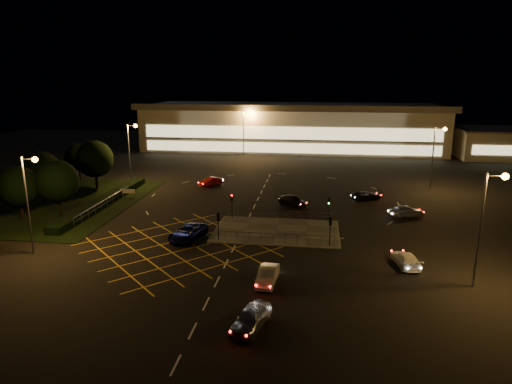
# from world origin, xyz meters

# --- Properties ---
(ground) EXTENTS (180.00, 180.00, 0.00)m
(ground) POSITION_xyz_m (0.00, 0.00, 0.00)
(ground) COLOR black
(ground) RESTS_ON ground
(pedestrian_island) EXTENTS (14.00, 9.00, 0.12)m
(pedestrian_island) POSITION_xyz_m (2.00, -2.00, 0.06)
(pedestrian_island) COLOR #4C4944
(pedestrian_island) RESTS_ON ground
(grass_verge) EXTENTS (18.00, 30.00, 0.08)m
(grass_verge) POSITION_xyz_m (-28.00, 6.00, 0.04)
(grass_verge) COLOR black
(grass_verge) RESTS_ON ground
(hedge) EXTENTS (2.00, 26.00, 1.00)m
(hedge) POSITION_xyz_m (-23.00, 6.00, 0.50)
(hedge) COLOR black
(hedge) RESTS_ON ground
(supermarket) EXTENTS (72.00, 26.50, 10.50)m
(supermarket) POSITION_xyz_m (0.00, 61.95, 5.31)
(supermarket) COLOR beige
(supermarket) RESTS_ON ground
(retail_unit_a) EXTENTS (18.80, 14.80, 6.35)m
(retail_unit_a) POSITION_xyz_m (46.00, 53.97, 3.21)
(retail_unit_a) COLOR beige
(retail_unit_a) RESTS_ON ground
(streetlight_sw) EXTENTS (1.78, 0.56, 10.03)m
(streetlight_sw) POSITION_xyz_m (-21.56, -12.00, 6.56)
(streetlight_sw) COLOR slate
(streetlight_sw) RESTS_ON ground
(streetlight_se) EXTENTS (1.78, 0.56, 10.03)m
(streetlight_se) POSITION_xyz_m (20.44, -14.00, 6.56)
(streetlight_se) COLOR slate
(streetlight_se) RESTS_ON ground
(streetlight_nw) EXTENTS (1.78, 0.56, 10.03)m
(streetlight_nw) POSITION_xyz_m (-23.56, 18.00, 6.56)
(streetlight_nw) COLOR slate
(streetlight_nw) RESTS_ON ground
(streetlight_ne) EXTENTS (1.78, 0.56, 10.03)m
(streetlight_ne) POSITION_xyz_m (24.44, 20.00, 6.56)
(streetlight_ne) COLOR slate
(streetlight_ne) RESTS_ON ground
(streetlight_far_left) EXTENTS (1.78, 0.56, 10.03)m
(streetlight_far_left) POSITION_xyz_m (-9.56, 48.00, 6.56)
(streetlight_far_left) COLOR slate
(streetlight_far_left) RESTS_ON ground
(streetlight_far_right) EXTENTS (1.78, 0.56, 10.03)m
(streetlight_far_right) POSITION_xyz_m (30.44, 50.00, 6.56)
(streetlight_far_right) COLOR slate
(streetlight_far_right) RESTS_ON ground
(signal_sw) EXTENTS (0.28, 0.30, 3.15)m
(signal_sw) POSITION_xyz_m (-4.00, -5.99, 2.37)
(signal_sw) COLOR black
(signal_sw) RESTS_ON pedestrian_island
(signal_se) EXTENTS (0.28, 0.30, 3.15)m
(signal_se) POSITION_xyz_m (8.00, -5.99, 2.37)
(signal_se) COLOR black
(signal_se) RESTS_ON pedestrian_island
(signal_nw) EXTENTS (0.28, 0.30, 3.15)m
(signal_nw) POSITION_xyz_m (-4.00, 1.99, 2.37)
(signal_nw) COLOR black
(signal_nw) RESTS_ON pedestrian_island
(signal_ne) EXTENTS (0.28, 0.30, 3.15)m
(signal_ne) POSITION_xyz_m (8.00, 1.99, 2.37)
(signal_ne) COLOR black
(signal_ne) RESTS_ON pedestrian_island
(tree_a) EXTENTS (5.04, 5.04, 6.86)m
(tree_a) POSITION_xyz_m (-30.00, -2.00, 4.33)
(tree_a) COLOR black
(tree_a) RESTS_ON ground
(tree_b) EXTENTS (5.40, 5.40, 7.35)m
(tree_b) POSITION_xyz_m (-32.00, 6.00, 4.64)
(tree_b) COLOR black
(tree_b) RESTS_ON ground
(tree_c) EXTENTS (5.76, 5.76, 7.84)m
(tree_c) POSITION_xyz_m (-28.00, 14.00, 4.95)
(tree_c) COLOR black
(tree_c) RESTS_ON ground
(tree_d) EXTENTS (4.68, 4.68, 6.37)m
(tree_d) POSITION_xyz_m (-34.00, 20.00, 4.02)
(tree_d) COLOR black
(tree_d) RESTS_ON ground
(tree_e) EXTENTS (5.40, 5.40, 7.35)m
(tree_e) POSITION_xyz_m (-26.00, 0.00, 4.64)
(tree_e) COLOR black
(tree_e) RESTS_ON ground
(car_near_silver) EXTENTS (3.00, 4.88, 1.55)m
(car_near_silver) POSITION_xyz_m (2.04, -23.02, 0.78)
(car_near_silver) COLOR #9D9FA3
(car_near_silver) RESTS_ON ground
(car_queue_white) EXTENTS (1.78, 4.36, 1.40)m
(car_queue_white) POSITION_xyz_m (2.43, -15.61, 0.70)
(car_queue_white) COLOR silver
(car_queue_white) RESTS_ON ground
(car_left_blue) EXTENTS (3.82, 6.09, 1.57)m
(car_left_blue) POSITION_xyz_m (-7.50, -5.80, 0.78)
(car_left_blue) COLOR #0B0E47
(car_left_blue) RESTS_ON ground
(car_far_dkgrey) EXTENTS (4.72, 4.46, 1.34)m
(car_far_dkgrey) POSITION_xyz_m (3.21, 9.28, 0.67)
(car_far_dkgrey) COLOR black
(car_far_dkgrey) RESTS_ON ground
(car_right_silver) EXTENTS (4.72, 2.82, 1.51)m
(car_right_silver) POSITION_xyz_m (17.95, 5.99, 0.75)
(car_right_silver) COLOR #A1A4A8
(car_right_silver) RESTS_ON ground
(car_circ_red) EXTENTS (3.57, 3.97, 1.31)m
(car_circ_red) POSITION_xyz_m (-10.83, 19.45, 0.66)
(car_circ_red) COLOR #9E120B
(car_circ_red) RESTS_ON ground
(car_east_grey) EXTENTS (4.82, 3.62, 1.22)m
(car_east_grey) POSITION_xyz_m (13.67, 13.71, 0.61)
(car_east_grey) COLOR black
(car_east_grey) RESTS_ON ground
(car_approach_white) EXTENTS (2.72, 4.80, 1.31)m
(car_approach_white) POSITION_xyz_m (15.04, -10.13, 0.66)
(car_approach_white) COLOR silver
(car_approach_white) RESTS_ON ground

